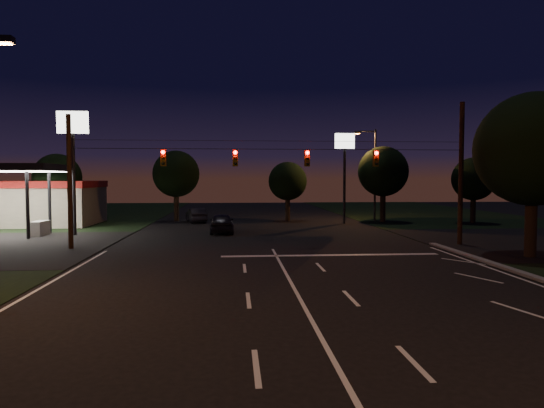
{
  "coord_description": "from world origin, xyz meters",
  "views": [
    {
      "loc": [
        -2.28,
        -14.56,
        4.2
      ],
      "look_at": [
        -0.49,
        8.28,
        3.0
      ],
      "focal_mm": 32.0,
      "sensor_mm": 36.0,
      "label": 1
    }
  ],
  "objects": [
    {
      "name": "ground",
      "position": [
        0.0,
        0.0,
        0.0
      ],
      "size": [
        140.0,
        140.0,
        0.0
      ],
      "primitive_type": "plane",
      "color": "black",
      "rests_on": "ground"
    },
    {
      "name": "center_line",
      "position": [
        0.0,
        -6.0,
        0.01
      ],
      "size": [
        0.14,
        40.0,
        0.01
      ],
      "primitive_type": "cube",
      "color": "silver",
      "rests_on": "ground"
    },
    {
      "name": "stop_bar",
      "position": [
        3.0,
        11.5,
        0.01
      ],
      "size": [
        12.0,
        0.5,
        0.01
      ],
      "primitive_type": "cube",
      "color": "silver",
      "rests_on": "ground"
    },
    {
      "name": "utility_pole_right",
      "position": [
        12.0,
        15.0,
        0.0
      ],
      "size": [
        0.3,
        0.3,
        9.0
      ],
      "primitive_type": "cylinder",
      "color": "black",
      "rests_on": "ground"
    },
    {
      "name": "utility_pole_left",
      "position": [
        -12.0,
        15.0,
        0.0
      ],
      "size": [
        0.28,
        0.28,
        8.0
      ],
      "primitive_type": "cylinder",
      "color": "black",
      "rests_on": "ground"
    },
    {
      "name": "signal_span",
      "position": [
        -0.0,
        14.96,
        5.5
      ],
      "size": [
        24.0,
        0.4,
        1.56
      ],
      "color": "black",
      "rests_on": "ground"
    },
    {
      "name": "gas_station",
      "position": [
        -21.86,
        30.39,
        2.38
      ],
      "size": [
        14.2,
        16.1,
        5.25
      ],
      "color": "gray",
      "rests_on": "ground"
    },
    {
      "name": "pole_sign_left_near",
      "position": [
        -14.0,
        22.0,
        6.98
      ],
      "size": [
        2.2,
        0.3,
        9.1
      ],
      "color": "black",
      "rests_on": "ground"
    },
    {
      "name": "pole_sign_right",
      "position": [
        8.0,
        30.0,
        6.24
      ],
      "size": [
        1.8,
        0.3,
        8.4
      ],
      "color": "black",
      "rests_on": "ground"
    },
    {
      "name": "street_light_right_far",
      "position": [
        11.24,
        32.0,
        5.24
      ],
      "size": [
        2.2,
        0.35,
        9.0
      ],
      "color": "black",
      "rests_on": "ground"
    },
    {
      "name": "tree_right_near",
      "position": [
        13.53,
        10.17,
        5.68
      ],
      "size": [
        6.0,
        6.0,
        8.76
      ],
      "color": "black",
      "rests_on": "ground"
    },
    {
      "name": "tree_far_a",
      "position": [
        -17.98,
        30.12,
        4.26
      ],
      "size": [
        4.2,
        4.2,
        6.42
      ],
      "color": "black",
      "rests_on": "ground"
    },
    {
      "name": "tree_far_b",
      "position": [
        -7.98,
        34.13,
        4.61
      ],
      "size": [
        4.6,
        4.6,
        6.98
      ],
      "color": "black",
      "rests_on": "ground"
    },
    {
      "name": "tree_far_c",
      "position": [
        3.02,
        33.1,
        3.9
      ],
      "size": [
        3.8,
        3.8,
        5.86
      ],
      "color": "black",
      "rests_on": "ground"
    },
    {
      "name": "tree_far_d",
      "position": [
        12.02,
        31.13,
        4.83
      ],
      "size": [
        4.8,
        4.8,
        7.3
      ],
      "color": "black",
      "rests_on": "ground"
    },
    {
      "name": "tree_far_e",
      "position": [
        20.02,
        29.11,
        4.11
      ],
      "size": [
        4.0,
        4.0,
        6.18
      ],
      "color": "black",
      "rests_on": "ground"
    },
    {
      "name": "car_oncoming_a",
      "position": [
        -3.25,
        22.94,
        0.77
      ],
      "size": [
        1.96,
        4.58,
        1.54
      ],
      "primitive_type": "imported",
      "rotation": [
        0.0,
        0.0,
        3.17
      ],
      "color": "black",
      "rests_on": "ground"
    },
    {
      "name": "car_oncoming_b",
      "position": [
        -5.94,
        32.46,
        0.68
      ],
      "size": [
        2.43,
        4.37,
        1.36
      ],
      "primitive_type": "imported",
      "rotation": [
        0.0,
        0.0,
        3.39
      ],
      "color": "black",
      "rests_on": "ground"
    }
  ]
}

